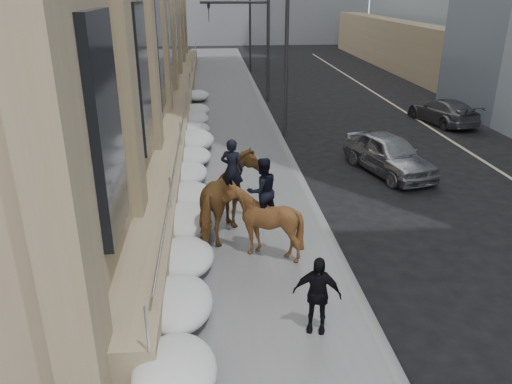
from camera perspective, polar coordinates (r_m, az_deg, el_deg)
ground at (r=11.15m, az=-1.13°, el=-14.10°), size 140.00×140.00×0.00m
sidewalk at (r=20.06m, az=-3.27°, el=3.24°), size 5.00×80.00×0.12m
curb at (r=20.31m, az=4.15°, el=3.47°), size 0.24×80.00×0.12m
lane_line at (r=22.94m, az=24.00°, el=3.64°), size 0.15×70.00×0.01m
streetlight_mid at (r=23.28m, az=3.13°, el=17.32°), size 1.71×0.24×8.00m
streetlight_far at (r=43.12m, az=-0.91°, el=19.67°), size 1.71×0.24×8.00m
traffic_signal at (r=31.17m, az=-0.37°, el=17.57°), size 4.10×0.22×6.00m
snow_bank at (r=18.14m, az=-7.55°, el=2.35°), size 1.70×18.10×0.76m
mounted_horse_left at (r=13.68m, az=-3.08°, el=-0.58°), size 2.11×2.94×2.79m
mounted_horse_right at (r=12.74m, az=0.71°, el=-2.80°), size 2.09×2.19×2.62m
pedestrian at (r=10.22m, az=6.98°, el=-11.54°), size 1.05×0.66×1.67m
car_silver at (r=19.66m, az=14.96°, el=4.23°), size 2.88×4.72×1.50m
car_grey at (r=28.03m, az=20.56°, el=8.65°), size 2.69×4.68×1.28m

